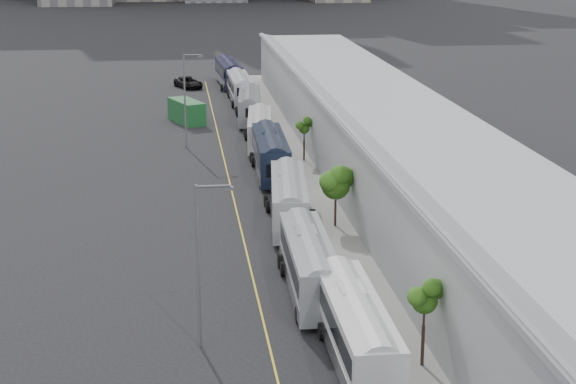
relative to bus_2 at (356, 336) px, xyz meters
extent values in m
cube|color=gray|center=(6.25, 19.16, -1.53)|extent=(10.00, 170.00, 0.12)
cube|color=gold|center=(-4.25, 19.16, -1.58)|extent=(0.12, 160.00, 0.02)
cube|color=gray|center=(10.25, 19.16, 1.81)|extent=(12.00, 160.00, 6.80)
cube|color=gray|center=(10.25, 19.16, 4.26)|extent=(12.45, 160.40, 2.57)
cube|color=gray|center=(4.35, 19.16, 5.41)|extent=(0.30, 160.00, 0.40)
cube|color=silver|center=(0.00, 0.02, 0.32)|extent=(2.65, 12.92, 3.13)
cube|color=black|center=(0.00, -0.17, 0.88)|extent=(2.70, 11.37, 1.06)
cube|color=silver|center=(0.00, 0.02, -0.68)|extent=(2.69, 12.66, 1.00)
cube|color=silver|center=(0.00, 1.51, 2.03)|extent=(1.30, 2.19, 0.30)
cube|color=gray|center=(-0.99, 10.41, 0.31)|extent=(2.86, 12.89, 3.11)
cube|color=black|center=(-0.99, 10.21, 0.87)|extent=(2.89, 11.35, 1.06)
cube|color=silver|center=(-0.99, 10.41, -0.69)|extent=(2.90, 12.63, 1.00)
cube|color=gray|center=(-0.99, 11.89, 2.01)|extent=(1.33, 2.20, 0.30)
cube|color=#94989D|center=(-0.48, 25.29, 0.33)|extent=(3.81, 13.16, 3.14)
cube|color=black|center=(-0.48, 25.09, 0.90)|extent=(3.72, 11.62, 1.07)
cube|color=silver|center=(-0.48, 25.29, -0.68)|extent=(3.83, 12.91, 1.01)
cube|color=#94989D|center=(-0.48, 26.79, 2.05)|extent=(1.50, 2.31, 0.30)
cube|color=black|center=(-0.29, 40.83, 0.40)|extent=(3.07, 13.53, 3.26)
cube|color=black|center=(-0.29, 40.62, 0.99)|extent=(3.08, 11.92, 1.11)
cube|color=silver|center=(-0.29, 40.83, -0.64)|extent=(3.10, 13.27, 1.04)
cube|color=black|center=(-0.29, 42.38, 2.19)|extent=(1.41, 2.32, 0.31)
cube|color=silver|center=(-0.16, 53.32, 0.20)|extent=(3.55, 12.31, 2.94)
cube|color=black|center=(-0.16, 53.14, 0.73)|extent=(3.48, 10.86, 1.00)
cube|color=silver|center=(-0.16, 53.32, -0.74)|extent=(3.57, 12.07, 0.94)
cube|color=silver|center=(-0.16, 54.72, 1.81)|extent=(1.40, 2.16, 0.28)
cube|color=slate|center=(-0.12, 67.25, 0.26)|extent=(3.59, 12.66, 3.03)
cube|color=black|center=(-0.12, 67.05, 0.80)|extent=(3.52, 11.17, 1.03)
cube|color=silver|center=(-0.12, 67.25, -0.71)|extent=(3.61, 12.42, 0.97)
cube|color=slate|center=(-0.12, 68.69, 1.91)|extent=(1.43, 2.22, 0.29)
cube|color=silver|center=(-0.29, 80.89, 0.29)|extent=(2.76, 12.77, 3.09)
cube|color=black|center=(-0.29, 80.70, 0.85)|extent=(2.79, 11.25, 1.05)
cube|color=silver|center=(-0.29, 80.89, -0.69)|extent=(2.79, 12.52, 0.99)
cube|color=silver|center=(-0.29, 82.36, 1.98)|extent=(1.31, 2.18, 0.29)
cube|color=black|center=(-0.95, 94.64, 0.34)|extent=(3.40, 13.21, 3.17)
cube|color=black|center=(-0.95, 94.44, 0.91)|extent=(3.37, 11.65, 1.08)
cube|color=silver|center=(-0.95, 94.64, -0.67)|extent=(3.43, 12.95, 1.01)
cube|color=black|center=(-0.95, 96.15, 2.08)|extent=(1.44, 2.29, 0.30)
cylinder|color=black|center=(3.36, -0.76, 0.42)|extent=(0.18, 0.18, 4.02)
sphere|color=#205313|center=(3.36, -0.76, 2.30)|extent=(1.37, 1.37, 1.37)
cylinder|color=black|center=(2.94, 23.92, 0.23)|extent=(0.18, 0.18, 3.64)
sphere|color=#205313|center=(2.94, 23.92, 2.07)|extent=(2.21, 2.21, 2.21)
cylinder|color=black|center=(3.51, 45.76, 0.22)|extent=(0.18, 0.18, 3.63)
sphere|color=#205313|center=(3.51, 45.76, 1.90)|extent=(1.09, 1.09, 1.09)
cylinder|color=#59595E|center=(-8.00, 3.19, 2.96)|extent=(0.18, 0.18, 9.11)
cylinder|color=#59595E|center=(-7.10, 3.19, 7.42)|extent=(1.80, 0.14, 0.14)
cube|color=#59595E|center=(-6.30, 3.19, 7.27)|extent=(0.50, 0.22, 0.18)
cylinder|color=#59595E|center=(-7.89, 53.38, 3.31)|extent=(0.18, 0.18, 9.80)
cylinder|color=#59595E|center=(-6.99, 53.38, 8.11)|extent=(1.80, 0.14, 0.14)
cube|color=#59595E|center=(-6.19, 53.38, 7.96)|extent=(0.50, 0.22, 0.18)
cube|color=#174C23|center=(-7.58, 67.24, -0.27)|extent=(4.49, 6.84, 2.65)
imported|color=black|center=(-6.86, 93.44, -0.79)|extent=(4.57, 6.34, 1.60)
camera|label=1|loc=(-8.98, -45.39, 20.25)|focal=60.00mm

